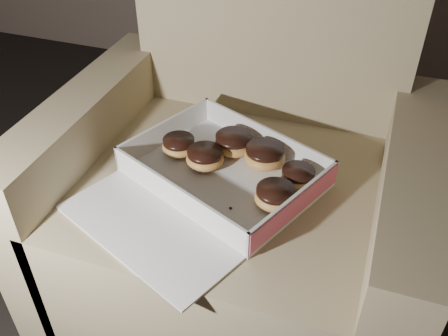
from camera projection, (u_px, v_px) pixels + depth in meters
name	position (u px, v px, depth m)	size (l,w,h in m)	color
armchair	(239.00, 198.00, 1.19)	(0.83, 0.70, 0.86)	#847454
bakery_box	(212.00, 183.00, 1.04)	(0.52, 0.55, 0.06)	silver
donut_a	(298.00, 177.00, 1.03)	(0.07, 0.07, 0.04)	#BD7D42
donut_b	(234.00, 143.00, 1.12)	(0.09, 0.09, 0.04)	#BD7D42
donut_c	(265.00, 156.00, 1.08)	(0.09, 0.09, 0.04)	#BD7D42
donut_d	(179.00, 146.00, 1.12)	(0.08, 0.08, 0.04)	#BD7D42
donut_e	(205.00, 158.00, 1.08)	(0.08, 0.08, 0.04)	#BD7D42
donut_f	(275.00, 196.00, 0.98)	(0.08, 0.08, 0.04)	#BD7D42
crumb_a	(231.00, 208.00, 0.98)	(0.01, 0.01, 0.00)	black
crumb_b	(259.00, 202.00, 1.00)	(0.01, 0.01, 0.00)	black
crumb_c	(266.00, 207.00, 0.98)	(0.01, 0.01, 0.00)	black
crumb_d	(150.00, 178.00, 1.05)	(0.01, 0.01, 0.00)	black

